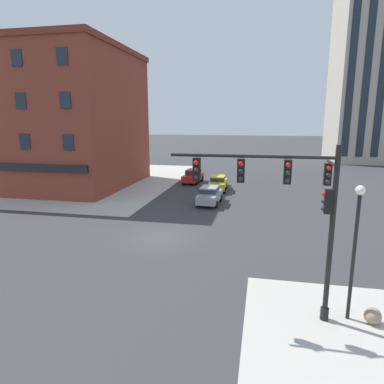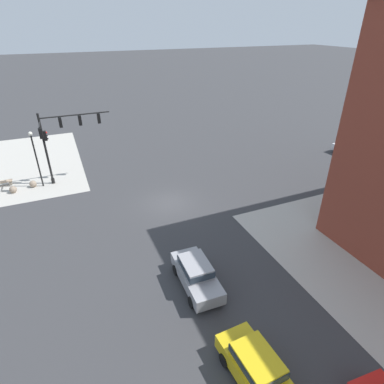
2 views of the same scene
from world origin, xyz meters
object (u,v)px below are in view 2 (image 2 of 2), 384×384
Objects in this scene: bollard_sphere_curb_a at (33,184)px; car_main_northbound_near at (196,273)px; traffic_signal_main at (59,136)px; street_lamp_corner_near at (35,153)px; car_main_northbound_far at (350,144)px; bench_near_signal at (2,183)px; car_main_southbound_near at (258,370)px; bollard_sphere_curb_b at (13,189)px.

bollard_sphere_curb_a is 0.14× the size of car_main_northbound_near.
traffic_signal_main is 19.00m from car_main_northbound_near.
car_main_northbound_far is (-34.21, 4.70, -2.45)m from street_lamp_corner_near.
traffic_signal_main is at bearing 166.31° from bench_near_signal.
street_lamp_corner_near is at bearing -70.88° from car_main_southbound_near.
street_lamp_corner_near is 1.20× the size of car_main_southbound_near.
car_main_southbound_near reaches higher than bollard_sphere_curb_a.
car_main_southbound_near reaches higher than bench_near_signal.
car_main_northbound_far is at bearing 173.23° from bollard_sphere_curb_b.
bollard_sphere_curb_a is 0.14× the size of car_main_southbound_near.
traffic_signal_main reaches higher than street_lamp_corner_near.
street_lamp_corner_near is at bearing 168.98° from bollard_sphere_curb_a.
car_main_northbound_far is at bearing 171.48° from traffic_signal_main.
bench_near_signal is at bearing -60.40° from bollard_sphere_curb_b.
traffic_signal_main reaches higher than bench_near_signal.
street_lamp_corner_near reaches higher than bollard_sphere_curb_b.
car_main_northbound_near is at bearing 117.15° from bollard_sphere_curb_a.
car_main_northbound_near is at bearing 26.36° from car_main_northbound_far.
bollard_sphere_curb_b is at bearing -65.36° from car_main_southbound_near.
bench_near_signal is (1.05, -1.85, 0.01)m from bollard_sphere_curb_b.
street_lamp_corner_near is at bearing -172.23° from bollard_sphere_curb_b.
traffic_signal_main is at bearing -174.93° from bollard_sphere_curb_b.
street_lamp_corner_near is at bearing 157.10° from bench_near_signal.
bollard_sphere_curb_b is 0.14× the size of car_main_southbound_near.
traffic_signal_main is 1.53× the size of car_main_northbound_near.
bollard_sphere_curb_b is 2.13m from bench_near_signal.
car_main_northbound_near is (-5.96, 17.65, -3.75)m from traffic_signal_main.
car_main_southbound_near is (-8.30, 23.93, -2.45)m from street_lamp_corner_near.
bollard_sphere_curb_a is 25.78m from car_main_southbound_near.
bollard_sphere_curb_a is 0.35× the size of bench_near_signal.
car_main_northbound_far is (-35.06, 4.87, 0.60)m from bollard_sphere_curb_a.
bench_near_signal is at bearing -22.90° from street_lamp_corner_near.
car_main_northbound_near is 28.98m from car_main_northbound_far.
bench_near_signal is 0.40× the size of car_main_northbound_far.
bench_near_signal is at bearing -26.28° from bollard_sphere_curb_a.
bollard_sphere_curb_b is 0.35× the size of bench_near_signal.
bench_near_signal is at bearing -64.99° from car_main_southbound_near.
car_main_southbound_near reaches higher than bollard_sphere_curb_b.
bollard_sphere_curb_a is 0.12× the size of street_lamp_corner_near.
bollard_sphere_curb_b is 25.95m from car_main_southbound_near.
bench_near_signal is 0.34× the size of street_lamp_corner_near.
car_main_southbound_near is at bearing 109.12° from street_lamp_corner_near.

